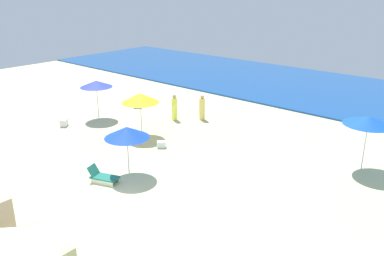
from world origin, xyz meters
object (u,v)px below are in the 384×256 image
at_px(cooler_box_2, 64,123).
at_px(umbrella_3, 369,121).
at_px(lounge_chair_2_0, 103,177).
at_px(beachgoer_2, 174,108).
at_px(beachgoer_1, 202,108).
at_px(cooler_box_1, 161,144).
at_px(cooler_box_0, 137,106).
at_px(umbrella_2, 127,132).
at_px(umbrella_4, 96,84).
at_px(umbrella_0, 140,98).

bearing_deg(cooler_box_2, umbrella_3, 67.55).
bearing_deg(lounge_chair_2_0, beachgoer_2, 2.67).
bearing_deg(beachgoer_1, cooler_box_2, 78.73).
xyz_separation_m(umbrella_3, cooler_box_1, (-9.04, -4.18, -2.27)).
height_order(umbrella_3, beachgoer_2, umbrella_3).
xyz_separation_m(cooler_box_0, cooler_box_1, (6.38, -4.03, -0.00)).
xyz_separation_m(umbrella_2, cooler_box_1, (-1.21, 3.30, -1.91)).
relative_size(umbrella_4, cooler_box_2, 4.50).
xyz_separation_m(beachgoer_2, cooler_box_1, (2.63, -3.84, -0.61)).
bearing_deg(umbrella_0, umbrella_2, -49.13).
height_order(beachgoer_1, cooler_box_1, beachgoer_1).
height_order(cooler_box_0, cooler_box_1, cooler_box_0).
distance_m(umbrella_4, beachgoer_1, 6.84).
xyz_separation_m(beachgoer_1, cooler_box_1, (1.35, -5.04, -0.58)).
bearing_deg(beachgoer_2, umbrella_3, -18.51).
bearing_deg(cooler_box_1, beachgoer_1, -111.93).
height_order(umbrella_0, beachgoer_1, umbrella_0).
bearing_deg(cooler_box_1, umbrella_0, -50.55).
bearing_deg(beachgoer_1, lounge_chair_2_0, 132.43).
relative_size(cooler_box_0, cooler_box_2, 1.04).
bearing_deg(cooler_box_1, lounge_chair_2_0, 63.86).
xyz_separation_m(umbrella_0, umbrella_3, (11.12, 3.67, 0.19)).
height_order(lounge_chair_2_0, cooler_box_0, lounge_chair_2_0).
bearing_deg(cooler_box_0, umbrella_2, -90.44).
relative_size(umbrella_3, beachgoer_1, 1.63).
distance_m(umbrella_3, cooler_box_1, 10.21).
relative_size(cooler_box_0, cooler_box_1, 1.29).
distance_m(umbrella_0, cooler_box_0, 5.93).
height_order(umbrella_0, umbrella_2, umbrella_0).
height_order(umbrella_3, cooler_box_0, umbrella_3).
distance_m(beachgoer_2, cooler_box_1, 4.69).
bearing_deg(cooler_box_2, cooler_box_1, 60.02).
bearing_deg(beachgoer_2, umbrella_4, -162.31).
distance_m(lounge_chair_2_0, umbrella_4, 9.32).
bearing_deg(lounge_chair_2_0, umbrella_3, -63.32).
relative_size(lounge_chair_2_0, beachgoer_1, 0.89).
relative_size(beachgoer_1, cooler_box_0, 2.80).
height_order(umbrella_0, cooler_box_1, umbrella_0).
distance_m(lounge_chair_2_0, beachgoer_2, 9.06).
relative_size(beachgoer_2, cooler_box_2, 2.99).
height_order(beachgoer_1, beachgoer_2, beachgoer_2).
bearing_deg(umbrella_4, umbrella_2, -28.10).
xyz_separation_m(lounge_chair_2_0, beachgoer_1, (-2.21, 9.55, 0.50)).
bearing_deg(umbrella_4, cooler_box_2, -100.56).
height_order(cooler_box_0, cooler_box_2, cooler_box_2).
relative_size(umbrella_0, umbrella_3, 0.95).
bearing_deg(lounge_chair_2_0, umbrella_4, 34.09).
relative_size(umbrella_2, cooler_box_2, 4.20).
bearing_deg(cooler_box_2, beachgoer_2, 99.03).
distance_m(umbrella_0, beachgoer_1, 4.83).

